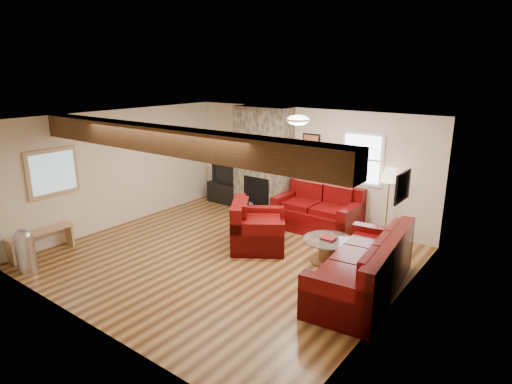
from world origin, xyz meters
TOP-DOWN VIEW (x-y plane):
  - room at (0.00, 0.00)m, footprint 8.00×8.00m
  - oak_beam at (0.00, -1.25)m, footprint 6.00×0.36m
  - chimney_breast at (-1.00, 2.49)m, footprint 1.40×0.67m
  - back_window at (1.35, 2.71)m, footprint 0.90×0.08m
  - hatch_window at (-2.96, -1.50)m, footprint 0.08×1.00m
  - ceiling_dome at (0.90, 0.90)m, footprint 0.40×0.40m
  - artwork_back at (0.15, 2.71)m, footprint 0.42×0.06m
  - artwork_right at (2.96, 0.30)m, footprint 0.06×0.55m
  - sofa_three at (2.48, 0.28)m, footprint 1.26×2.51m
  - loveseat at (0.63, 2.23)m, footprint 1.76×1.03m
  - armchair_red at (0.19, 0.72)m, footprint 1.44×1.48m
  - coffee_table at (1.58, 0.90)m, footprint 0.89×0.89m
  - tv_cabinet at (-2.12, 2.53)m, footprint 1.06×0.42m
  - television at (-2.12, 2.53)m, footprint 0.87×0.11m
  - floor_lamp at (2.01, 2.55)m, footprint 0.38×0.38m
  - pine_bench at (-2.83, -1.95)m, footprint 0.28×1.20m
  - pedal_bin at (-2.33, -2.47)m, footprint 0.37×0.37m
  - coal_bucket at (-1.08, 1.94)m, footprint 0.36×0.36m

SIDE VIEW (x-z plane):
  - coal_bucket at x=-1.08m, z-range 0.00..0.34m
  - coffee_table at x=1.58m, z-range -0.01..0.45m
  - pine_bench at x=-2.83m, z-range 0.00..0.45m
  - tv_cabinet at x=-2.12m, z-range 0.00..0.53m
  - pedal_bin at x=-2.33m, z-range 0.00..0.76m
  - armchair_red at x=0.19m, z-range 0.00..0.91m
  - loveseat at x=0.63m, z-range 0.00..0.93m
  - sofa_three at x=2.48m, z-range 0.00..0.93m
  - television at x=-2.12m, z-range 0.53..1.03m
  - chimney_breast at x=-1.00m, z-range -0.03..2.47m
  - room at x=0.00m, z-range -2.75..5.25m
  - floor_lamp at x=2.01m, z-range 0.52..2.00m
  - hatch_window at x=-2.96m, z-range 1.00..1.90m
  - back_window at x=1.35m, z-range 1.00..2.10m
  - artwork_back at x=0.15m, z-range 1.44..1.96m
  - artwork_right at x=2.96m, z-range 1.54..1.96m
  - oak_beam at x=0.00m, z-range 2.12..2.50m
  - ceiling_dome at x=0.90m, z-range 2.35..2.53m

